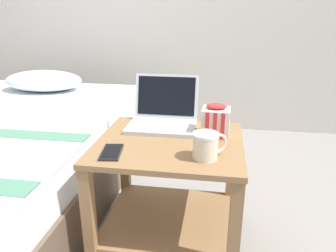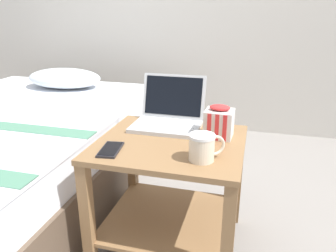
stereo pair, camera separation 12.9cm
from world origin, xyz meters
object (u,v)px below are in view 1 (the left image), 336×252
object	(u,v)px
laptop	(163,116)
snack_bag	(216,121)
cell_phone	(112,152)
mug_front_left	(206,144)

from	to	relation	value
laptop	snack_bag	distance (m)	0.26
laptop	cell_phone	distance (m)	0.37
laptop	snack_bag	xyz separation A→B (m)	(0.24, -0.08, 0.02)
mug_front_left	cell_phone	bearing A→B (deg)	-178.07
mug_front_left	cell_phone	xyz separation A→B (m)	(-0.35, -0.01, -0.05)
mug_front_left	cell_phone	distance (m)	0.36
laptop	mug_front_left	xyz separation A→B (m)	(0.21, -0.33, 0.01)
mug_front_left	snack_bag	xyz separation A→B (m)	(0.03, 0.25, 0.01)
laptop	cell_phone	size ratio (longest dim) A/B	2.01
snack_bag	cell_phone	xyz separation A→B (m)	(-0.38, -0.26, -0.06)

